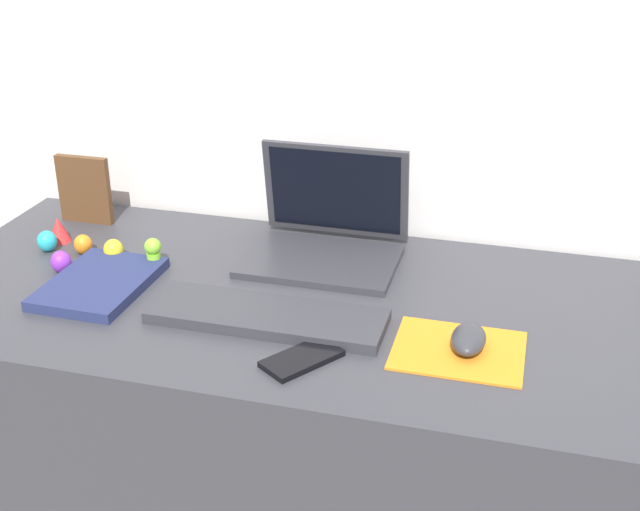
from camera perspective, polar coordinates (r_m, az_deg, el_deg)
back_wall at (r=1.85m, az=3.78°, el=0.68°), size 2.77×0.05×1.38m
desk at (r=1.71m, az=0.87°, el=-14.22°), size 1.57×0.66×0.74m
laptop at (r=1.67m, az=0.50°, el=1.83°), size 0.30×0.25×0.21m
keyboard at (r=1.44m, az=-3.63°, el=-4.16°), size 0.41×0.13×0.02m
mousepad at (r=1.37m, az=9.45°, el=-6.42°), size 0.21×0.17×0.00m
mouse at (r=1.37m, az=10.12°, el=-5.64°), size 0.06×0.10×0.03m
cell_phone at (r=1.33m, az=-1.40°, el=-7.05°), size 0.13×0.14×0.01m
notebook_pad at (r=1.60m, az=-14.85°, el=-1.86°), size 0.17×0.24×0.02m
picture_frame at (r=1.89m, az=-15.82°, el=4.36°), size 0.12×0.02×0.15m
toy_figurine_yellow at (r=1.70m, az=-13.95°, el=0.38°), size 0.04×0.04×0.04m
toy_figurine_purple at (r=1.68m, az=-17.31°, el=-0.41°), size 0.04×0.04×0.04m
toy_figurine_lime at (r=1.65m, az=-11.34°, el=0.26°), size 0.03×0.03×0.06m
toy_figurine_cyan at (r=1.78m, az=-18.17°, el=0.94°), size 0.04×0.04×0.04m
toy_figurine_orange at (r=1.75m, az=-15.90°, el=0.74°), size 0.04×0.04×0.04m
toy_figurine_red at (r=1.82m, az=-17.44°, el=1.71°), size 0.05×0.05×0.05m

